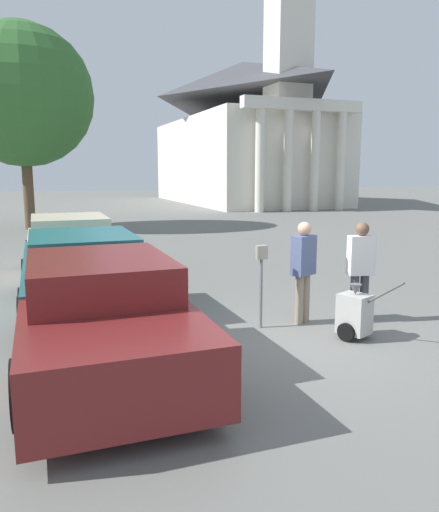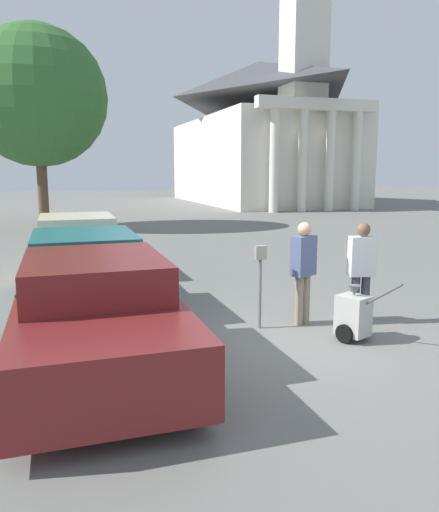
{
  "view_description": "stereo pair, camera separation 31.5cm",
  "coord_description": "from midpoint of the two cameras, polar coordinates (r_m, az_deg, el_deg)",
  "views": [
    {
      "loc": [
        -3.38,
        -6.26,
        2.51
      ],
      "look_at": [
        -0.55,
        1.47,
        1.1
      ],
      "focal_mm": 35.0,
      "sensor_mm": 36.0,
      "label": 1
    },
    {
      "loc": [
        -3.09,
        -6.36,
        2.51
      ],
      "look_at": [
        -0.55,
        1.47,
        1.1
      ],
      "focal_mm": 35.0,
      "sensor_mm": 36.0,
      "label": 2
    }
  ],
  "objects": [
    {
      "name": "shade_tree",
      "position": [
        23.46,
        -19.73,
        16.76
      ],
      "size": [
        5.9,
        5.9,
        8.57
      ],
      "color": "brown",
      "rests_on": "ground_plane"
    },
    {
      "name": "person_worker",
      "position": [
        8.27,
        10.64,
        -1.23
      ],
      "size": [
        0.47,
        0.37,
        1.7
      ],
      "rotation": [
        0.0,
        0.0,
        3.56
      ],
      "color": "gray",
      "rests_on": "ground_plane"
    },
    {
      "name": "parked_car_cream",
      "position": [
        12.51,
        -15.24,
        0.98
      ],
      "size": [
        2.05,
        5.03,
        1.46
      ],
      "rotation": [
        0.0,
        0.0,
        0.0
      ],
      "color": "beige",
      "rests_on": "ground_plane"
    },
    {
      "name": "ground_plane",
      "position": [
        7.52,
        8.78,
        -9.89
      ],
      "size": [
        120.0,
        120.0,
        0.0
      ],
      "primitive_type": "plane",
      "color": "slate"
    },
    {
      "name": "parked_car_teal",
      "position": [
        9.22,
        -14.19,
        -1.95
      ],
      "size": [
        2.1,
        5.22,
        1.44
      ],
      "rotation": [
        0.0,
        0.0,
        0.0
      ],
      "color": "#23666B",
      "rests_on": "ground_plane"
    },
    {
      "name": "person_supervisor",
      "position": [
        8.49,
        16.96,
        -1.24
      ],
      "size": [
        0.46,
        0.31,
        1.69
      ],
      "rotation": [
        0.0,
        0.0,
        2.92
      ],
      "color": "#3F3F47",
      "rests_on": "ground_plane"
    },
    {
      "name": "church",
      "position": [
        40.25,
        4.95,
        14.42
      ],
      "size": [
        9.71,
        19.09,
        24.46
      ],
      "color": "silver",
      "rests_on": "ground_plane"
    },
    {
      "name": "parking_meter",
      "position": [
        7.94,
        5.82,
        -1.73
      ],
      "size": [
        0.18,
        0.09,
        1.35
      ],
      "color": "slate",
      "rests_on": "ground_plane"
    },
    {
      "name": "equipment_cart",
      "position": [
        7.78,
        16.18,
        -6.51
      ],
      "size": [
        0.58,
        0.98,
        1.0
      ],
      "rotation": [
        0.0,
        0.0,
        0.4
      ],
      "color": "#B2B2AD",
      "rests_on": "ground_plane"
    },
    {
      "name": "parked_car_maroon",
      "position": [
        6.83,
        -12.75,
        -6.06
      ],
      "size": [
        2.1,
        5.16,
        1.44
      ],
      "rotation": [
        0.0,
        0.0,
        0.0
      ],
      "color": "maroon",
      "rests_on": "ground_plane"
    }
  ]
}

